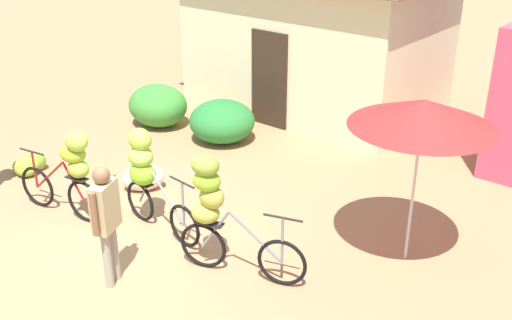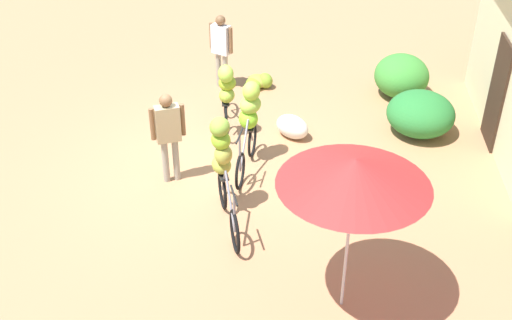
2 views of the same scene
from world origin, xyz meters
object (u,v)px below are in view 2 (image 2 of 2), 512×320
bicycle_near_pile (249,118)px  person_vendor (168,129)px  bicycle_center_loaded (223,164)px  banana_pile_on_ground (259,82)px  person_bystander (221,44)px  market_umbrella (355,172)px  produce_sack (292,127)px  bicycle_leftmost (226,92)px

bicycle_near_pile → person_vendor: size_ratio=1.02×
bicycle_center_loaded → person_vendor: bearing=-129.7°
banana_pile_on_ground → person_bystander: bearing=-87.1°
market_umbrella → produce_sack: size_ratio=3.24×
bicycle_near_pile → person_vendor: 1.44m
banana_pile_on_ground → bicycle_leftmost: bearing=-11.5°
bicycle_leftmost → bicycle_near_pile: bicycle_near_pile is taller
market_umbrella → bicycle_leftmost: market_umbrella is taller
bicycle_leftmost → bicycle_center_loaded: bearing=7.8°
market_umbrella → person_vendor: size_ratio=1.40×
person_vendor → banana_pile_on_ground: bearing=163.8°
market_umbrella → person_bystander: size_ratio=1.39×
bicycle_leftmost → person_vendor: size_ratio=1.01×
person_bystander → market_umbrella: bearing=22.2°
market_umbrella → banana_pile_on_ground: bearing=-164.3°
banana_pile_on_ground → person_vendor: (3.74, -1.09, 0.85)m
person_vendor → person_bystander: size_ratio=1.00×
bicycle_leftmost → banana_pile_on_ground: 2.13m
bicycle_near_pile → person_bystander: 3.14m
market_umbrella → produce_sack: market_umbrella is taller
bicycle_leftmost → bicycle_center_loaded: bicycle_center_loaded is taller
banana_pile_on_ground → produce_sack: size_ratio=1.01×
bicycle_center_loaded → person_bystander: (-4.57, -0.76, 0.05)m
bicycle_near_pile → person_bystander: person_bystander is taller
market_umbrella → person_bystander: (-6.33, -2.59, -1.10)m
bicycle_leftmost → banana_pile_on_ground: (-1.97, 0.40, -0.69)m
bicycle_center_loaded → person_bystander: bearing=-170.6°
bicycle_center_loaded → person_bystander: bicycle_center_loaded is taller
bicycle_near_pile → bicycle_center_loaded: (1.58, -0.20, 0.05)m
bicycle_leftmost → person_vendor: person_vendor is taller
person_vendor → person_bystander: person_bystander is taller
banana_pile_on_ground → person_vendor: person_vendor is taller
market_umbrella → bicycle_near_pile: size_ratio=1.36×
bicycle_center_loaded → person_bystander: 4.63m
person_vendor → person_bystander: (-3.70, 0.29, 0.00)m
bicycle_leftmost → bicycle_center_loaded: (2.64, 0.36, 0.11)m
bicycle_center_loaded → person_vendor: size_ratio=1.03×
banana_pile_on_ground → person_bystander: size_ratio=0.44×
market_umbrella → person_vendor: 4.05m
bicycle_center_loaded → person_vendor: 1.36m
produce_sack → person_vendor: (1.68, -1.95, 0.77)m
produce_sack → market_umbrella: bearing=12.1°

